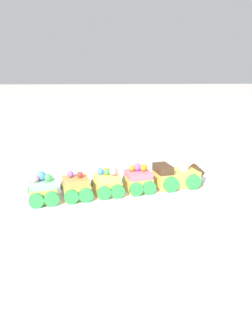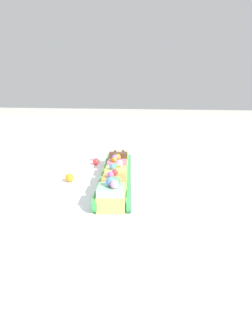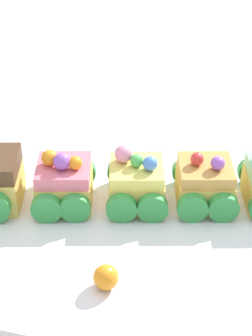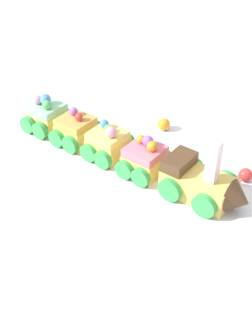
# 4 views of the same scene
# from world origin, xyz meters

# --- Properties ---
(ground_plane) EXTENTS (10.00, 10.00, 0.00)m
(ground_plane) POSITION_xyz_m (0.00, 0.00, 0.00)
(ground_plane) COLOR beige
(display_board) EXTENTS (0.71, 0.47, 0.01)m
(display_board) POSITION_xyz_m (0.00, 0.00, 0.01)
(display_board) COLOR white
(display_board) RESTS_ON ground_plane
(cake_car_strawberry) EXTENTS (0.08, 0.09, 0.07)m
(cake_car_strawberry) POSITION_xyz_m (0.02, 0.06, 0.04)
(cake_car_strawberry) COLOR #E0BC56
(cake_car_strawberry) RESTS_ON display_board
(cake_car_lemon) EXTENTS (0.08, 0.09, 0.07)m
(cake_car_lemon) POSITION_xyz_m (-0.05, 0.04, 0.04)
(cake_car_lemon) COLOR #E0BC56
(cake_car_lemon) RESTS_ON display_board
(cake_car_caramel) EXTENTS (0.08, 0.09, 0.06)m
(cake_car_caramel) POSITION_xyz_m (-0.12, 0.02, 0.03)
(cake_car_caramel) COLOR #E0BC56
(cake_car_caramel) RESTS_ON display_board
(gumball_orange) EXTENTS (0.02, 0.02, 0.02)m
(gumball_orange) POSITION_xyz_m (-0.06, 0.17, 0.02)
(gumball_orange) COLOR orange
(gumball_orange) RESTS_ON display_board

